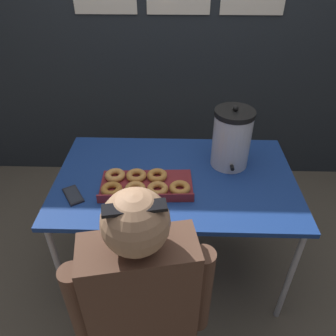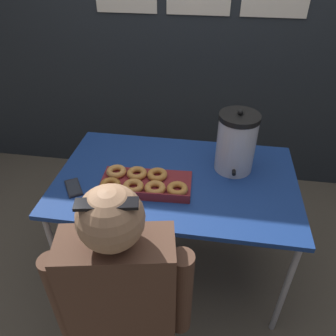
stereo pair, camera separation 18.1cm
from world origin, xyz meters
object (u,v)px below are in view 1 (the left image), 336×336
(coffee_urn, at_px, (232,138))
(cell_phone, at_px, (74,195))
(person_seated, at_px, (144,312))
(donut_box, at_px, (145,184))

(coffee_urn, xyz_separation_m, cell_phone, (-0.85, -0.32, -0.17))
(coffee_urn, relative_size, cell_phone, 2.24)
(coffee_urn, height_order, person_seated, person_seated)
(donut_box, bearing_deg, cell_phone, -170.61)
(person_seated, bearing_deg, coffee_urn, -128.07)
(coffee_urn, bearing_deg, cell_phone, -159.28)
(cell_phone, bearing_deg, person_seated, -85.51)
(cell_phone, bearing_deg, donut_box, -20.46)
(coffee_urn, height_order, cell_phone, coffee_urn)
(cell_phone, xyz_separation_m, person_seated, (0.41, -0.54, -0.17))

